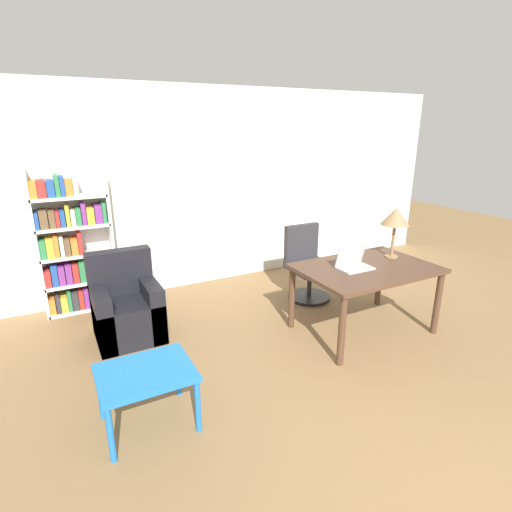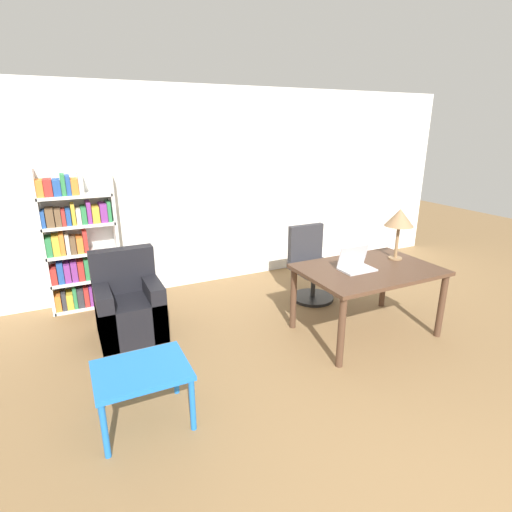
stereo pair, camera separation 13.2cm
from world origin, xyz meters
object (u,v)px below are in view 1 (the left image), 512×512
laptop (353,263)px  desk (366,275)px  side_table_blue (146,378)px  office_chair (307,265)px  bookshelf (72,249)px  armchair (127,310)px  table_lamp (396,218)px

laptop → desk: bearing=-10.2°
laptop → side_table_blue: laptop is taller
desk → laptop: size_ratio=4.02×
laptop → office_chair: size_ratio=0.37×
laptop → bookshelf: (-2.58, 2.01, -0.01)m
side_table_blue → bookshelf: size_ratio=0.39×
laptop → armchair: 2.46m
office_chair → side_table_blue: bearing=-149.5°
bookshelf → desk: bearing=-36.7°
side_table_blue → desk: bearing=9.0°
table_lamp → desk: bearing=-166.5°
table_lamp → bookshelf: bookshelf is taller
side_table_blue → bookshelf: (-0.27, 2.43, 0.39)m
table_lamp → armchair: (-2.81, 0.96, -0.90)m
side_table_blue → office_chair: bearing=30.5°
laptop → office_chair: 1.09m
table_lamp → office_chair: (-0.50, 0.94, -0.77)m
laptop → bookshelf: 3.27m
laptop → bookshelf: size_ratio=0.21×
laptop → office_chair: bearing=82.3°
table_lamp → armchair: 3.11m
armchair → table_lamp: bearing=-18.8°
side_table_blue → bookshelf: 2.48m
side_table_blue → laptop: bearing=10.3°
office_chair → armchair: bearing=179.5°
desk → laptop: 0.22m
side_table_blue → table_lamp: bearing=9.7°
laptop → bookshelf: bookshelf is taller
bookshelf → office_chair: bearing=-20.0°
desk → table_lamp: size_ratio=2.51×
office_chair → side_table_blue: 2.84m
armchair → laptop: bearing=-25.6°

